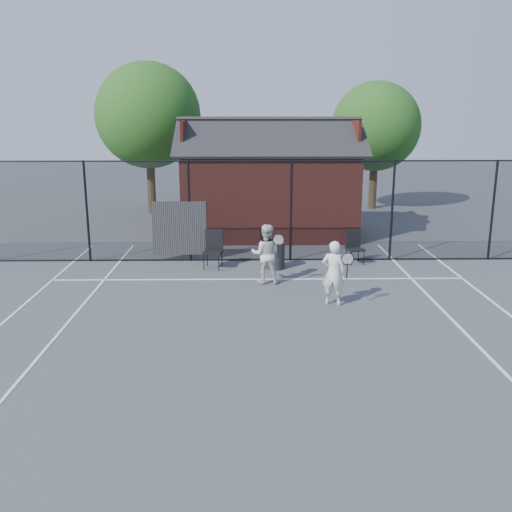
{
  "coord_description": "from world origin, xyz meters",
  "views": [
    {
      "loc": [
        -0.3,
        -11.6,
        4.34
      ],
      "look_at": [
        -0.09,
        1.2,
        1.1
      ],
      "focal_mm": 40.0,
      "sensor_mm": 36.0,
      "label": 1
    }
  ],
  "objects_px": {
    "clubhouse": "(269,190)",
    "waste_bin": "(276,256)",
    "player_front": "(334,273)",
    "chair_right": "(355,248)",
    "player_back": "(266,254)",
    "chair_left": "(213,250)"
  },
  "relations": [
    {
      "from": "clubhouse",
      "to": "player_front",
      "type": "bearing_deg",
      "value": -81.65
    },
    {
      "from": "chair_right",
      "to": "clubhouse",
      "type": "bearing_deg",
      "value": 105.21
    },
    {
      "from": "player_back",
      "to": "waste_bin",
      "type": "relative_size",
      "value": 2.07
    },
    {
      "from": "player_front",
      "to": "chair_left",
      "type": "bearing_deg",
      "value": 132.94
    },
    {
      "from": "clubhouse",
      "to": "waste_bin",
      "type": "relative_size",
      "value": 8.64
    },
    {
      "from": "player_back",
      "to": "chair_right",
      "type": "distance_m",
      "value": 3.29
    },
    {
      "from": "clubhouse",
      "to": "player_front",
      "type": "relative_size",
      "value": 4.29
    },
    {
      "from": "player_front",
      "to": "chair_left",
      "type": "relative_size",
      "value": 1.41
    },
    {
      "from": "player_front",
      "to": "chair_right",
      "type": "distance_m",
      "value": 3.83
    },
    {
      "from": "player_back",
      "to": "player_front",
      "type": "bearing_deg",
      "value": -49.53
    },
    {
      "from": "chair_right",
      "to": "waste_bin",
      "type": "relative_size",
      "value": 1.29
    },
    {
      "from": "chair_left",
      "to": "waste_bin",
      "type": "distance_m",
      "value": 1.79
    },
    {
      "from": "clubhouse",
      "to": "chair_left",
      "type": "bearing_deg",
      "value": -109.94
    },
    {
      "from": "player_back",
      "to": "chair_left",
      "type": "distance_m",
      "value": 2.05
    },
    {
      "from": "player_front",
      "to": "player_back",
      "type": "xyz_separation_m",
      "value": [
        -1.5,
        1.76,
        0.02
      ]
    },
    {
      "from": "player_front",
      "to": "chair_right",
      "type": "relative_size",
      "value": 1.56
    },
    {
      "from": "chair_left",
      "to": "chair_right",
      "type": "distance_m",
      "value": 4.17
    },
    {
      "from": "player_back",
      "to": "chair_right",
      "type": "bearing_deg",
      "value": 34.85
    },
    {
      "from": "chair_left",
      "to": "waste_bin",
      "type": "bearing_deg",
      "value": 8.82
    },
    {
      "from": "clubhouse",
      "to": "waste_bin",
      "type": "xyz_separation_m",
      "value": [
        0.01,
        -4.9,
        -1.23
      ]
    },
    {
      "from": "clubhouse",
      "to": "chair_left",
      "type": "height_order",
      "value": "clubhouse"
    },
    {
      "from": "player_front",
      "to": "chair_right",
      "type": "height_order",
      "value": "player_front"
    }
  ]
}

